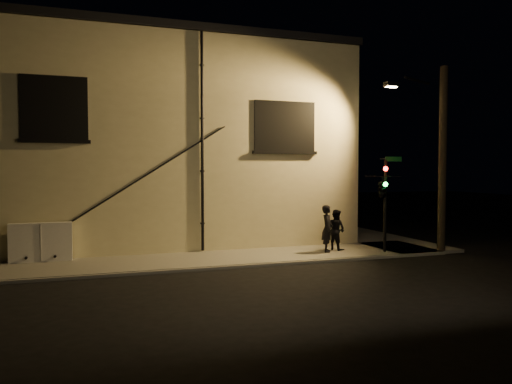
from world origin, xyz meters
name	(u,v)px	position (x,y,z in m)	size (l,w,h in m)	color
ground	(274,266)	(0.00, 0.00, 0.00)	(90.00, 90.00, 0.00)	black
sidewalk	(264,244)	(1.22, 4.39, 0.06)	(21.00, 16.00, 0.12)	slate
building	(150,146)	(-3.00, 8.99, 4.40)	(16.20, 12.23, 8.80)	beige
utility_cabinet	(41,242)	(-7.49, 2.70, 0.78)	(2.02, 0.34, 1.33)	white
pedestrian_a	(327,229)	(2.66, 1.26, 1.01)	(0.65, 0.43, 1.78)	black
pedestrian_b	(336,230)	(3.22, 1.62, 0.91)	(0.77, 0.60, 1.58)	black
traffic_signal	(383,188)	(4.58, 0.52, 2.57)	(1.25, 2.13, 3.63)	black
streetlamp_pole	(440,155)	(6.92, 0.22, 3.83)	(2.03, 1.39, 7.21)	black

